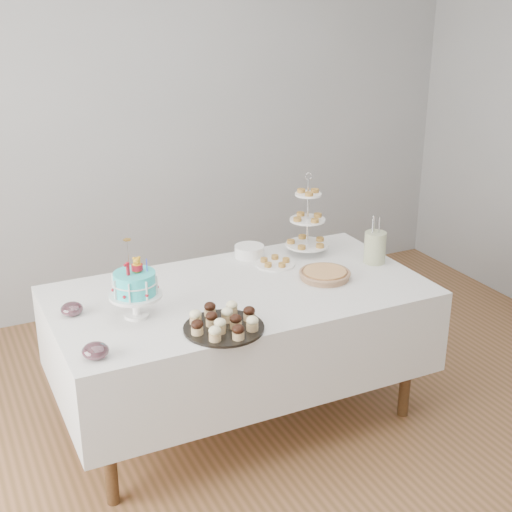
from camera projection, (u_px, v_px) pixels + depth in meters
name	position (u px, v px, depth m)	size (l,w,h in m)	color
floor	(265.00, 446.00, 3.69)	(5.00, 5.00, 0.00)	brown
walls	(266.00, 196.00, 3.20)	(5.04, 4.04, 2.70)	#96999B
table	(240.00, 329.00, 3.74)	(1.92, 1.02, 0.77)	silver
birthday_cake	(136.00, 296.00, 3.33)	(0.25, 0.25, 0.38)	white
cupcake_tray	(224.00, 321.00, 3.24)	(0.37, 0.37, 0.08)	black
pie	(325.00, 274.00, 3.79)	(0.28, 0.28, 0.04)	#A87E5B
tiered_stand	(308.00, 220.00, 4.07)	(0.25, 0.25, 0.48)	silver
plate_stack	(249.00, 251.00, 4.08)	(0.17, 0.17, 0.07)	white
pastry_plate	(275.00, 263.00, 3.97)	(0.22, 0.22, 0.03)	white
jam_bowl_a	(95.00, 351.00, 2.99)	(0.11, 0.11, 0.07)	silver
jam_bowl_b	(72.00, 309.00, 3.38)	(0.11, 0.11, 0.06)	silver
utensil_pitcher	(375.00, 246.00, 3.98)	(0.13, 0.12, 0.27)	beige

